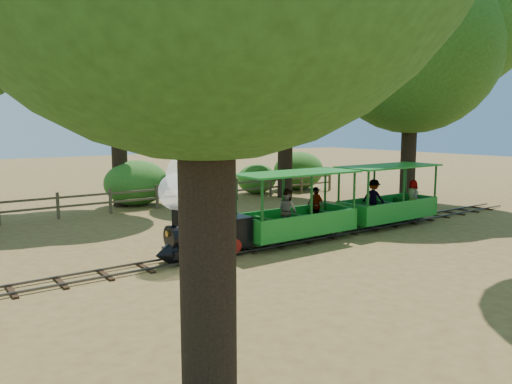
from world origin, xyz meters
TOP-DOWN VIEW (x-y plane):
  - ground at (0.00, 0.00)m, footprint 90.00×90.00m
  - track at (0.00, 0.00)m, footprint 22.00×1.00m
  - locomotive at (-3.37, 0.07)m, footprint 2.73×1.28m
  - carriage_front at (-0.13, -0.01)m, footprint 3.87×1.58m
  - carriage_rear at (4.00, -0.00)m, footprint 3.87×1.58m
  - oak_nc at (-2.03, 9.58)m, footprint 7.49×6.59m
  - oak_ne at (5.47, 7.59)m, footprint 7.95×7.00m
  - oak_e at (8.96, 3.10)m, footprint 9.56×8.41m
  - fence at (0.00, 8.00)m, footprint 18.10×0.10m
  - shrub_mid_w at (-1.36, 9.30)m, footprint 2.85×2.19m
  - shrub_mid_e at (5.12, 9.30)m, footprint 2.17×1.67m
  - shrub_east at (7.93, 9.30)m, footprint 2.96×2.28m

SIDE VIEW (x-z plane):
  - ground at x=0.00m, z-range 0.00..0.00m
  - track at x=0.00m, z-range 0.02..0.12m
  - fence at x=0.00m, z-range 0.08..1.08m
  - shrub_mid_e at x=5.12m, z-range 0.00..1.50m
  - carriage_front at x=-0.13m, z-range -0.18..1.83m
  - carriage_rear at x=4.00m, z-range -0.17..1.84m
  - shrub_mid_w at x=-1.36m, z-range 0.00..1.97m
  - shrub_east at x=7.93m, z-range 0.00..2.05m
  - locomotive at x=-3.37m, z-range 0.20..3.34m
  - oak_ne at x=5.47m, z-range 1.79..11.07m
  - oak_e at x=8.96m, z-range 1.95..12.70m
  - oak_nc at x=-2.03m, z-range 2.80..13.80m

